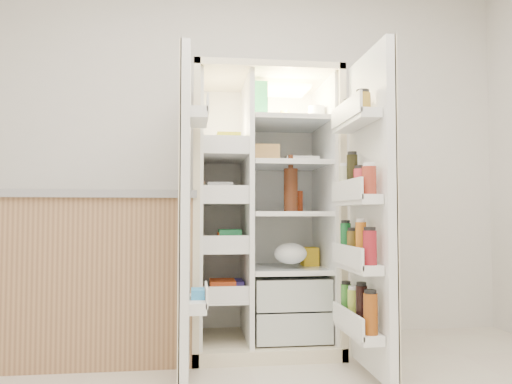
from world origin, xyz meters
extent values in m
cube|color=silver|center=(0.00, 2.00, 1.35)|extent=(4.00, 0.02, 2.70)
cube|color=beige|center=(0.13, 1.93, 0.90)|extent=(0.92, 0.04, 1.80)
cube|color=beige|center=(-0.31, 1.60, 0.90)|extent=(0.04, 0.70, 1.80)
cube|color=beige|center=(0.57, 1.60, 0.90)|extent=(0.04, 0.70, 1.80)
cube|color=beige|center=(0.13, 1.60, 1.78)|extent=(0.92, 0.70, 0.04)
cube|color=beige|center=(0.13, 1.60, 0.04)|extent=(0.92, 0.70, 0.08)
cube|color=white|center=(0.13, 1.90, 0.92)|extent=(0.84, 0.02, 1.68)
cube|color=white|center=(-0.28, 1.60, 0.92)|extent=(0.02, 0.62, 1.68)
cube|color=white|center=(0.54, 1.60, 0.92)|extent=(0.02, 0.62, 1.68)
cube|color=white|center=(0.02, 1.60, 0.92)|extent=(0.03, 0.62, 1.68)
cube|color=#B4BDB8|center=(0.28, 1.58, 0.18)|extent=(0.47, 0.52, 0.19)
cube|color=#B4BDB8|center=(0.28, 1.58, 0.39)|extent=(0.47, 0.52, 0.19)
cube|color=#FFD18C|center=(0.28, 1.65, 1.72)|extent=(0.30, 0.30, 0.02)
cube|color=silver|center=(-0.14, 1.60, 0.35)|extent=(0.28, 0.58, 0.02)
cube|color=silver|center=(-0.14, 1.60, 0.65)|extent=(0.28, 0.58, 0.02)
cube|color=silver|center=(-0.14, 1.60, 0.95)|extent=(0.28, 0.58, 0.02)
cube|color=silver|center=(-0.14, 1.60, 1.25)|extent=(0.28, 0.58, 0.02)
cube|color=white|center=(0.28, 1.60, 0.52)|extent=(0.49, 0.58, 0.01)
cube|color=white|center=(0.28, 1.60, 0.88)|extent=(0.49, 0.58, 0.01)
cube|color=white|center=(0.28, 1.60, 1.20)|extent=(0.49, 0.58, 0.02)
cube|color=white|center=(0.28, 1.60, 1.48)|extent=(0.49, 0.58, 0.02)
cube|color=#D54B1E|center=(-0.14, 1.60, 0.41)|extent=(0.16, 0.20, 0.10)
cube|color=#217B46|center=(-0.14, 1.60, 0.72)|extent=(0.14, 0.18, 0.12)
cube|color=white|center=(-0.14, 1.60, 0.99)|extent=(0.20, 0.22, 0.07)
cube|color=gold|center=(-0.14, 1.60, 1.33)|extent=(0.15, 0.16, 0.14)
cube|color=#4036A2|center=(-0.14, 1.60, 0.40)|extent=(0.18, 0.20, 0.09)
cube|color=orange|center=(-0.14, 1.60, 0.71)|extent=(0.14, 0.18, 0.10)
cube|color=white|center=(-0.14, 1.60, 1.02)|extent=(0.16, 0.16, 0.12)
sphere|color=orange|center=(0.16, 1.50, 0.12)|extent=(0.07, 0.07, 0.07)
sphere|color=orange|center=(0.25, 1.54, 0.12)|extent=(0.07, 0.07, 0.07)
sphere|color=orange|center=(0.35, 1.50, 0.12)|extent=(0.07, 0.07, 0.07)
sphere|color=orange|center=(0.21, 1.64, 0.12)|extent=(0.07, 0.07, 0.07)
sphere|color=orange|center=(0.31, 1.62, 0.12)|extent=(0.07, 0.07, 0.07)
sphere|color=orange|center=(0.41, 1.58, 0.12)|extent=(0.07, 0.07, 0.07)
ellipsoid|color=#417527|center=(0.28, 1.60, 0.40)|extent=(0.26, 0.24, 0.11)
cylinder|color=#431D0E|center=(0.29, 1.48, 1.03)|extent=(0.09, 0.09, 0.28)
cylinder|color=maroon|center=(0.37, 1.61, 0.96)|extent=(0.05, 0.05, 0.15)
cube|color=#279257|center=(0.10, 1.52, 1.61)|extent=(0.08, 0.08, 0.25)
cylinder|color=white|center=(0.47, 1.51, 1.54)|extent=(0.11, 0.11, 0.10)
cylinder|color=olive|center=(0.28, 1.62, 1.53)|extent=(0.07, 0.07, 0.09)
cube|color=white|center=(0.39, 1.59, 1.23)|extent=(0.22, 0.09, 0.05)
cube|color=#B38347|center=(0.12, 1.52, 1.27)|extent=(0.19, 0.11, 0.12)
ellipsoid|color=silver|center=(0.29, 1.52, 0.60)|extent=(0.21, 0.19, 0.14)
cube|color=yellow|center=(0.46, 1.69, 0.59)|extent=(0.10, 0.12, 0.12)
cube|color=white|center=(-0.37, 1.05, 0.90)|extent=(0.05, 0.40, 1.72)
cube|color=beige|center=(-0.40, 1.05, 0.90)|extent=(0.01, 0.40, 1.72)
cube|color=white|center=(-0.30, 1.05, 0.40)|extent=(0.09, 0.32, 0.06)
cube|color=white|center=(-0.30, 1.05, 1.40)|extent=(0.09, 0.32, 0.06)
cube|color=#338CCC|center=(-0.30, 1.05, 0.43)|extent=(0.07, 0.12, 0.10)
cube|color=white|center=(0.63, 0.96, 0.90)|extent=(0.05, 0.58, 1.72)
cube|color=beige|center=(0.65, 0.96, 0.90)|extent=(0.01, 0.58, 1.72)
cube|color=white|center=(0.54, 0.96, 0.26)|extent=(0.11, 0.50, 0.05)
cube|color=white|center=(0.54, 0.96, 0.60)|extent=(0.11, 0.50, 0.05)
cube|color=white|center=(0.54, 0.96, 0.95)|extent=(0.11, 0.50, 0.05)
cube|color=white|center=(0.54, 0.96, 1.38)|extent=(0.11, 0.50, 0.05)
cylinder|color=#833C0E|center=(0.54, 0.76, 0.39)|extent=(0.07, 0.07, 0.20)
cylinder|color=black|center=(0.54, 0.89, 0.40)|extent=(0.06, 0.06, 0.22)
cylinder|color=#9EB33B|center=(0.54, 1.02, 0.38)|extent=(0.06, 0.06, 0.18)
cylinder|color=#337828|center=(0.54, 1.15, 0.38)|extent=(0.06, 0.06, 0.19)
cylinder|color=maroon|center=(0.54, 0.76, 0.71)|extent=(0.07, 0.07, 0.17)
cylinder|color=#C06416|center=(0.54, 0.89, 0.73)|extent=(0.06, 0.06, 0.21)
cylinder|color=#564215|center=(0.54, 1.02, 0.70)|extent=(0.07, 0.07, 0.16)
cylinder|color=#145A28|center=(0.54, 1.15, 0.72)|extent=(0.06, 0.06, 0.20)
cylinder|color=maroon|center=(0.54, 0.76, 1.04)|extent=(0.07, 0.07, 0.14)
cylinder|color=#BA2F38|center=(0.54, 0.89, 1.04)|extent=(0.07, 0.07, 0.14)
cylinder|color=black|center=(0.54, 1.02, 1.09)|extent=(0.06, 0.06, 0.23)
cylinder|color=beige|center=(0.54, 1.15, 1.06)|extent=(0.06, 0.06, 0.18)
cylinder|color=olive|center=(0.54, 0.84, 1.45)|extent=(0.08, 0.08, 0.10)
cylinder|color=brown|center=(0.54, 1.06, 1.45)|extent=(0.08, 0.08, 0.10)
cube|color=#A07850|center=(-1.01, 1.60, 0.49)|extent=(1.35, 0.70, 0.97)
cube|color=#94949A|center=(-1.01, 1.60, 0.99)|extent=(1.40, 0.75, 0.05)
camera|label=1|loc=(-0.32, -1.56, 0.87)|focal=34.00mm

